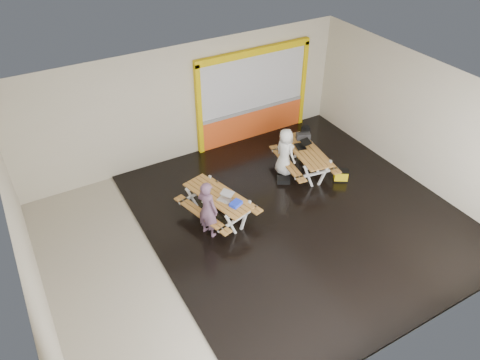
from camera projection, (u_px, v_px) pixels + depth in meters
room at (260, 174)px, 10.25m from camera, size 10.02×8.02×3.52m
deck at (299, 214)px, 11.78m from camera, size 7.50×7.98×0.05m
kiosk at (253, 97)px, 14.05m from camera, size 3.88×0.16×3.00m
picnic_table_left at (218, 201)px, 11.31m from camera, size 1.75×2.20×0.77m
picnic_table_right at (304, 155)px, 12.95m from camera, size 1.60×2.13×0.78m
person_left at (208, 209)px, 10.71m from camera, size 0.56×0.67×1.56m
person_right at (285, 152)px, 12.69m from camera, size 0.55×0.75×1.42m
laptop_left at (225, 197)px, 11.05m from camera, size 0.47×0.46×0.15m
laptop_right at (302, 145)px, 12.95m from camera, size 0.49×0.45×0.17m
blue_pouch at (236, 204)px, 10.87m from camera, size 0.35×0.30×0.09m
toolbox at (303, 136)px, 13.27m from camera, size 0.45×0.34×0.24m
backpack at (305, 132)px, 13.76m from camera, size 0.30×0.27×0.43m
dark_case at (283, 180)px, 12.81m from camera, size 0.45×0.42×0.14m
fluke_bag at (341, 175)px, 12.82m from camera, size 0.47×0.43×0.34m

